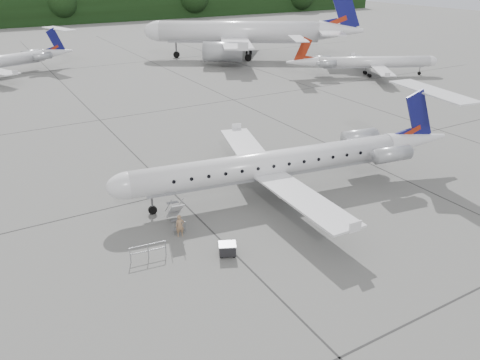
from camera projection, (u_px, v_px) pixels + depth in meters
ground at (290, 209)px, 34.81m from camera, size 320.00×320.00×0.00m
treeline at (28, 12)px, 135.25m from camera, size 260.00×4.00×8.00m
main_regional_jet at (271, 152)px, 35.68m from camera, size 30.49×24.05×7.10m
airstair at (175, 212)px, 32.08m from camera, size 1.23×2.62×2.23m
passenger at (180, 226)px, 31.03m from camera, size 0.64×0.50×1.56m
safety_railing at (148, 251)px, 28.76m from camera, size 2.19×0.34×1.00m
baggage_cart at (227, 249)px, 29.10m from camera, size 1.28×1.19×0.89m
bg_narrowbody at (239, 21)px, 87.66m from camera, size 47.20×43.87×13.78m
bg_regional_right at (374, 56)px, 75.13m from camera, size 28.53×25.47×6.17m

